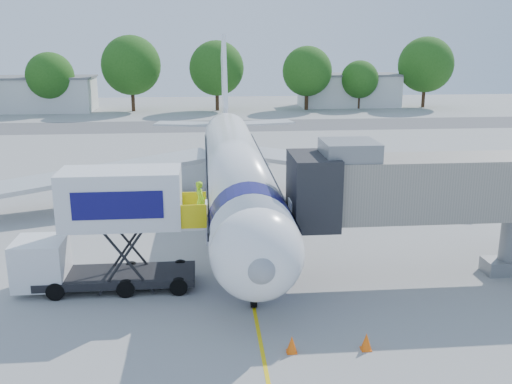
{
  "coord_description": "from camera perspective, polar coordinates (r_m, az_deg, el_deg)",
  "views": [
    {
      "loc": [
        -1.9,
        -31.43,
        11.02
      ],
      "look_at": [
        0.72,
        -2.73,
        3.2
      ],
      "focal_mm": 40.0,
      "sensor_mm": 36.0,
      "label": 1
    }
  ],
  "objects": [
    {
      "name": "ground",
      "position": [
        33.36,
        -1.66,
        -4.11
      ],
      "size": [
        160.0,
        160.0,
        0.0
      ],
      "primitive_type": "plane",
      "color": "#9C9C99",
      "rests_on": "ground"
    },
    {
      "name": "guidance_line",
      "position": [
        33.36,
        -1.66,
        -4.1
      ],
      "size": [
        0.15,
        70.0,
        0.01
      ],
      "primitive_type": "cube",
      "color": "yellow",
      "rests_on": "ground"
    },
    {
      "name": "taxiway_strip",
      "position": [
        74.28,
        -3.71,
        6.62
      ],
      "size": [
        120.0,
        10.0,
        0.01
      ],
      "primitive_type": "cube",
      "color": "#59595B",
      "rests_on": "ground"
    },
    {
      "name": "aircraft",
      "position": [
        36.51,
        -2.1,
        2.4
      ],
      "size": [
        34.17,
        37.73,
        11.35
      ],
      "color": "white",
      "rests_on": "ground"
    },
    {
      "name": "jet_bridge",
      "position": [
        27.19,
        16.3,
        0.34
      ],
      "size": [
        13.9,
        3.2,
        6.6
      ],
      "color": "gray",
      "rests_on": "ground"
    },
    {
      "name": "catering_hiloader",
      "position": [
        26.15,
        -14.56,
        -3.74
      ],
      "size": [
        8.56,
        2.44,
        5.5
      ],
      "color": "black",
      "rests_on": "ground"
    },
    {
      "name": "safety_cone_a",
      "position": [
        21.83,
        10.97,
        -14.49
      ],
      "size": [
        0.42,
        0.42,
        0.66
      ],
      "color": "#FF600D",
      "rests_on": "ground"
    },
    {
      "name": "safety_cone_b",
      "position": [
        21.34,
        3.6,
        -14.98
      ],
      "size": [
        0.41,
        0.41,
        0.65
      ],
      "color": "#FF600D",
      "rests_on": "ground"
    },
    {
      "name": "outbuilding_left",
      "position": [
        95.45,
        -21.35,
        9.14
      ],
      "size": [
        18.4,
        8.4,
        5.3
      ],
      "color": "silver",
      "rests_on": "ground"
    },
    {
      "name": "outbuilding_right",
      "position": [
        96.8,
        9.24,
        10.04
      ],
      "size": [
        16.4,
        7.4,
        5.3
      ],
      "color": "silver",
      "rests_on": "ground"
    },
    {
      "name": "tree_b",
      "position": [
        91.9,
        -19.9,
        10.83
      ],
      "size": [
        7.06,
        7.06,
        9.0
      ],
      "color": "#382314",
      "rests_on": "ground"
    },
    {
      "name": "tree_c",
      "position": [
        90.65,
        -12.39,
        12.27
      ],
      "size": [
        8.98,
        8.98,
        11.45
      ],
      "color": "#382314",
      "rests_on": "ground"
    },
    {
      "name": "tree_d",
      "position": [
        89.69,
        -3.96,
        12.25
      ],
      "size": [
        8.38,
        8.38,
        10.68
      ],
      "color": "#382314",
      "rests_on": "ground"
    },
    {
      "name": "tree_e",
      "position": [
        90.89,
        5.13,
        11.94
      ],
      "size": [
        7.72,
        7.72,
        9.84
      ],
      "color": "#382314",
      "rests_on": "ground"
    },
    {
      "name": "tree_f",
      "position": [
        93.71,
        10.32,
        11.02
      ],
      "size": [
        5.95,
        5.95,
        7.59
      ],
      "color": "#382314",
      "rests_on": "ground"
    },
    {
      "name": "tree_g",
      "position": [
        97.65,
        16.62,
        12.11
      ],
      "size": [
        8.82,
        8.82,
        11.24
      ],
      "color": "#382314",
      "rests_on": "ground"
    }
  ]
}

